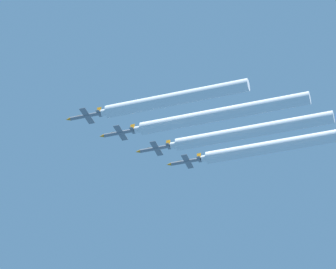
% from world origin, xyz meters
% --- Properties ---
extents(jet_lead, '(7.75, 11.29, 2.71)m').
position_xyz_m(jet_lead, '(-13.32, 11.59, 142.97)').
color(jet_lead, slate).
extents(jet_second_echelon, '(7.75, 11.29, 2.71)m').
position_xyz_m(jet_second_echelon, '(-4.83, 4.44, 141.19)').
color(jet_second_echelon, slate).
extents(jet_third_echelon, '(7.75, 11.29, 2.71)m').
position_xyz_m(jet_third_echelon, '(4.51, -3.48, 140.06)').
color(jet_third_echelon, slate).
extents(jet_fourth_echelon, '(7.75, 11.29, 2.71)m').
position_xyz_m(jet_fourth_echelon, '(12.60, -10.62, 139.07)').
color(jet_fourth_echelon, slate).
extents(smoke_trail_lead, '(3.65, 42.89, 3.65)m').
position_xyz_m(smoke_trail_lead, '(-13.32, -15.03, 142.94)').
color(smoke_trail_lead, white).
extents(smoke_trail_second_echelon, '(3.65, 50.93, 3.65)m').
position_xyz_m(smoke_trail_second_echelon, '(-4.83, -26.20, 141.16)').
color(smoke_trail_second_echelon, white).
extents(smoke_trail_third_echelon, '(3.65, 48.01, 3.65)m').
position_xyz_m(smoke_trail_third_echelon, '(4.51, -32.66, 140.03)').
color(smoke_trail_third_echelon, white).
extents(smoke_trail_fourth_echelon, '(3.65, 42.06, 3.65)m').
position_xyz_m(smoke_trail_fourth_echelon, '(12.60, -36.83, 139.04)').
color(smoke_trail_fourth_echelon, white).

